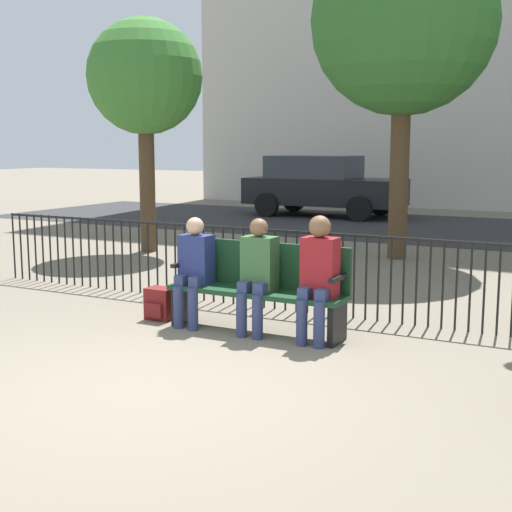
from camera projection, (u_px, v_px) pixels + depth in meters
ground_plane at (142, 389)px, 5.66m from camera, size 80.00×80.00×0.00m
park_bench at (260, 284)px, 7.36m from camera, size 1.91×0.45×0.92m
seated_person_0 at (194, 266)px, 7.55m from camera, size 0.34×0.39×1.16m
seated_person_1 at (257, 271)px, 7.20m from camera, size 0.34×0.39×1.19m
seated_person_2 at (318, 272)px, 6.89m from camera, size 0.34×0.39×1.25m
backpack at (160, 304)px, 7.90m from camera, size 0.30×0.27×0.35m
fence_railing at (297, 264)px, 8.20m from camera, size 9.01×0.03×0.95m
tree_0 at (404, 23)px, 11.55m from camera, size 3.05×3.05×5.43m
tree_2 at (145, 79)px, 12.47m from camera, size 2.02×2.02×4.11m
street_surface at (462, 230)px, 16.16m from camera, size 24.00×6.00×0.01m
parked_car_0 at (321, 185)px, 19.17m from camera, size 4.20×1.94×1.62m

